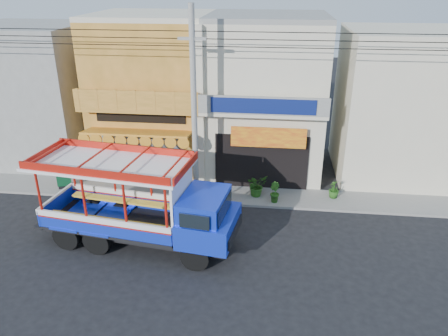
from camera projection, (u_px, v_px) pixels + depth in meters
The scene contains 13 objects.
ground at pixel (207, 240), 17.97m from camera, with size 90.00×90.00×0.00m, color black.
sidewalk at pixel (219, 194), 21.58m from camera, with size 30.00×2.00×0.12m, color slate.
shophouse_left at pixel (156, 92), 23.96m from camera, with size 6.00×7.50×8.24m.
shophouse_right at pixel (265, 95), 23.32m from camera, with size 6.00×6.75×8.24m.
party_pilaster at pixel (200, 112), 20.86m from camera, with size 0.35×0.30×8.00m, color beige.
filler_building_left at pixel (36, 94), 24.86m from camera, with size 6.00×6.00×7.60m, color gray.
filler_building_right at pixel (399, 105), 22.74m from camera, with size 6.00×6.00×7.60m, color beige.
utility_pole at pixel (197, 100), 19.02m from camera, with size 28.00×0.26×9.00m.
songthaew_truck at pixel (151, 206), 16.93m from camera, with size 8.28×3.66×3.73m.
green_sign at pixel (64, 180), 21.96m from camera, with size 0.67×0.49×1.05m.
potted_plant_a at pixel (257, 185), 21.16m from camera, with size 0.98×0.85×1.09m, color #255518.
potted_plant_b at pixel (274, 192), 20.61m from camera, with size 0.53×0.43×0.96m, color #255518.
potted_plant_c at pixel (334, 189), 21.00m from camera, with size 0.51×0.51×0.91m, color #255518.
Camera 1 is at (2.48, -15.03, 10.01)m, focal length 35.00 mm.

